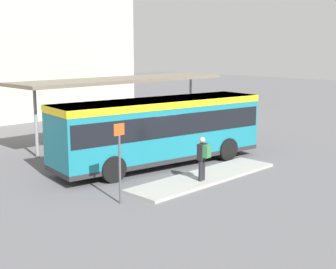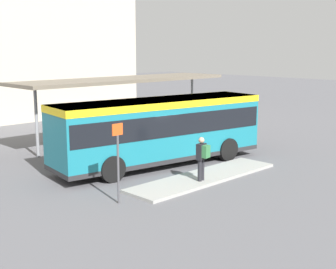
{
  "view_description": "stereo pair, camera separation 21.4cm",
  "coord_description": "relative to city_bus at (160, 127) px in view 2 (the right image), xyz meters",
  "views": [
    {
      "loc": [
        -14.48,
        -14.97,
        5.31
      ],
      "look_at": [
        0.5,
        0.0,
        1.36
      ],
      "focal_mm": 50.0,
      "sensor_mm": 36.0,
      "label": 1
    },
    {
      "loc": [
        -14.33,
        -15.12,
        5.31
      ],
      "look_at": [
        0.5,
        0.0,
        1.36
      ],
      "focal_mm": 50.0,
      "sensor_mm": 36.0,
      "label": 2
    }
  ],
  "objects": [
    {
      "name": "station_shelter",
      "position": [
        2.41,
        5.41,
        1.72
      ],
      "size": [
        13.12,
        3.25,
        3.63
      ],
      "color": "#706656",
      "rests_on": "ground_plane"
    },
    {
      "name": "bicycle_green",
      "position": [
        8.18,
        4.69,
        -1.41
      ],
      "size": [
        0.48,
        1.69,
        0.73
      ],
      "rotation": [
        0.0,
        0.0,
        -1.66
      ],
      "color": "black",
      "rests_on": "ground_plane"
    },
    {
      "name": "bicycle_blue",
      "position": [
        8.57,
        3.1,
        -1.43
      ],
      "size": [
        0.48,
        1.54,
        0.67
      ],
      "rotation": [
        0.0,
        0.0,
        -1.74
      ],
      "color": "black",
      "rests_on": "ground_plane"
    },
    {
      "name": "pedestrian_waiting",
      "position": [
        -0.88,
        -3.31,
        -0.65
      ],
      "size": [
        0.46,
        0.49,
        1.75
      ],
      "rotation": [
        0.0,
        0.0,
        1.73
      ],
      "color": "#232328",
      "rests_on": "curb_island"
    },
    {
      "name": "curb_island",
      "position": [
        -0.25,
        -2.89,
        -1.71
      ],
      "size": [
        7.4,
        1.8,
        0.12
      ],
      "color": "#9E9E99",
      "rests_on": "ground_plane"
    },
    {
      "name": "city_bus",
      "position": [
        0.0,
        0.0,
        0.0
      ],
      "size": [
        10.34,
        3.91,
        3.03
      ],
      "rotation": [
        0.0,
        0.0,
        -0.15
      ],
      "color": "#197284",
      "rests_on": "ground_plane"
    },
    {
      "name": "potted_planter_near_shelter",
      "position": [
        3.06,
        2.64,
        -1.17
      ],
      "size": [
        0.79,
        0.79,
        1.17
      ],
      "color": "slate",
      "rests_on": "ground_plane"
    },
    {
      "name": "platform_sign",
      "position": [
        -4.71,
        -2.88,
        -0.22
      ],
      "size": [
        0.44,
        0.08,
        2.8
      ],
      "color": "#4C4C51",
      "rests_on": "ground_plane"
    },
    {
      "name": "bicycle_yellow",
      "position": [
        8.33,
        3.9,
        -1.43
      ],
      "size": [
        0.48,
        1.58,
        0.68
      ],
      "rotation": [
        0.0,
        0.0,
        -1.59
      ],
      "color": "black",
      "rests_on": "ground_plane"
    },
    {
      "name": "ground_plane",
      "position": [
        -0.01,
        0.0,
        -1.77
      ],
      "size": [
        120.0,
        120.0,
        0.0
      ],
      "primitive_type": "plane",
      "color": "#5B5B60"
    }
  ]
}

